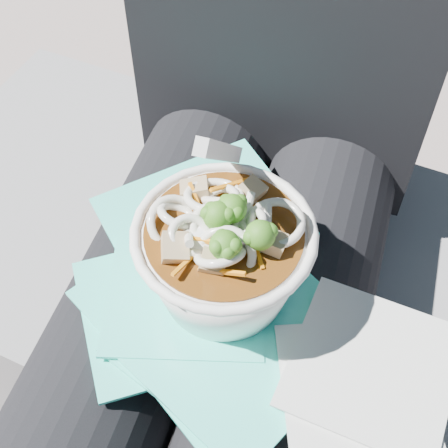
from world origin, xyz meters
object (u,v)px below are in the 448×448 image
(person_body, at_px, (238,242))
(udon_bowl, at_px, (224,253))
(stone_ledge, at_px, (245,336))
(lap, at_px, (213,324))
(plastic_bag, at_px, (203,299))

(person_body, height_order, udon_bowl, person_body)
(stone_ledge, relative_size, lap, 2.08)
(lap, height_order, person_body, person_body)
(stone_ledge, distance_m, person_body, 0.33)
(person_body, relative_size, plastic_bag, 2.78)
(udon_bowl, bearing_deg, person_body, 98.38)
(lap, bearing_deg, udon_bowl, -31.35)
(stone_ledge, relative_size, plastic_bag, 2.80)
(lap, xyz_separation_m, person_body, (-0.00, 0.09, 0.03))
(lap, xyz_separation_m, plastic_bag, (-0.00, -0.02, 0.09))
(stone_ledge, bearing_deg, person_body, -90.00)
(stone_ledge, xyz_separation_m, plastic_bag, (-0.00, -0.17, 0.39))
(person_body, distance_m, plastic_bag, 0.13)
(udon_bowl, bearing_deg, stone_ledge, 95.36)
(lap, relative_size, plastic_bag, 1.34)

